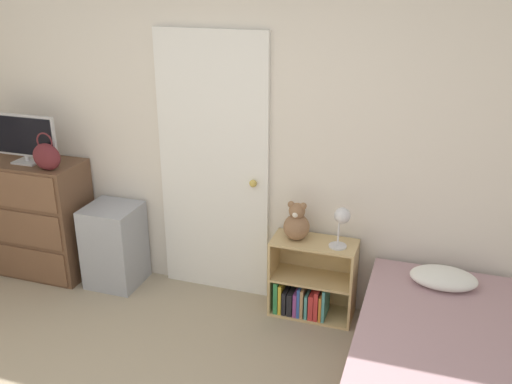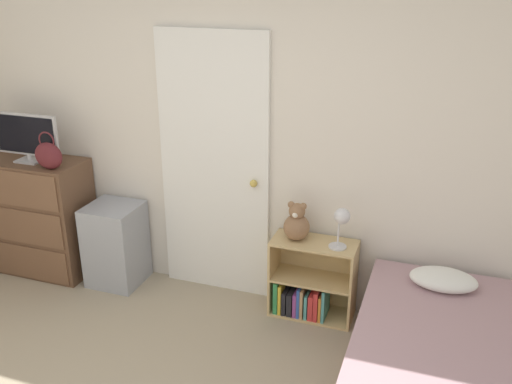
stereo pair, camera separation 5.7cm
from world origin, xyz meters
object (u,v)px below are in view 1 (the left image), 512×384
(handbag, at_px, (47,156))
(teddy_bear, at_px, (297,223))
(tv, at_px, (24,138))
(dresser, at_px, (37,217))
(storage_bin, at_px, (115,245))
(bookshelf, at_px, (309,286))
(desk_lamp, at_px, (342,219))
(bed, at_px, (434,379))

(handbag, distance_m, teddy_bear, 1.96)
(tv, bearing_deg, dresser, 121.17)
(storage_bin, relative_size, bookshelf, 1.09)
(dresser, distance_m, teddy_bear, 2.21)
(tv, distance_m, desk_lamp, 2.54)
(handbag, distance_m, bed, 3.12)
(storage_bin, bearing_deg, bookshelf, 2.06)
(handbag, bearing_deg, bed, -11.35)
(teddy_bear, bearing_deg, handbag, -174.07)
(dresser, bearing_deg, tv, -58.83)
(bookshelf, bearing_deg, teddy_bear, -179.27)
(teddy_bear, distance_m, desk_lamp, 0.34)
(teddy_bear, xyz_separation_m, bed, (1.03, -0.79, -0.48))
(storage_bin, xyz_separation_m, teddy_bear, (1.49, 0.06, 0.39))
(storage_bin, xyz_separation_m, desk_lamp, (1.82, 0.01, 0.48))
(teddy_bear, bearing_deg, bed, -37.50)
(bed, bearing_deg, storage_bin, 163.78)
(storage_bin, xyz_separation_m, bookshelf, (1.60, 0.06, -0.11))
(dresser, height_order, tv, tv)
(tv, xyz_separation_m, storage_bin, (0.69, 0.04, -0.85))
(handbag, height_order, storage_bin, handbag)
(tv, xyz_separation_m, bed, (3.21, -0.69, -0.94))
(desk_lamp, bearing_deg, dresser, -179.23)
(desk_lamp, relative_size, bed, 0.16)
(dresser, bearing_deg, bed, -12.46)
(bookshelf, relative_size, bed, 0.33)
(bookshelf, bearing_deg, storage_bin, -177.94)
(storage_bin, distance_m, desk_lamp, 1.88)
(tv, distance_m, bed, 3.42)
(storage_bin, relative_size, desk_lamp, 2.19)
(tv, xyz_separation_m, teddy_bear, (2.18, 0.10, -0.46))
(handbag, relative_size, bed, 0.16)
(desk_lamp, bearing_deg, handbag, -176.02)
(dresser, xyz_separation_m, bookshelf, (2.30, 0.08, -0.27))
(dresser, relative_size, bookshelf, 1.60)
(storage_bin, height_order, bed, storage_bin)
(handbag, height_order, bookshelf, handbag)
(dresser, relative_size, teddy_bear, 3.40)
(bookshelf, bearing_deg, tv, -177.48)
(bookshelf, height_order, teddy_bear, teddy_bear)
(tv, height_order, desk_lamp, tv)
(handbag, relative_size, desk_lamp, 0.97)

